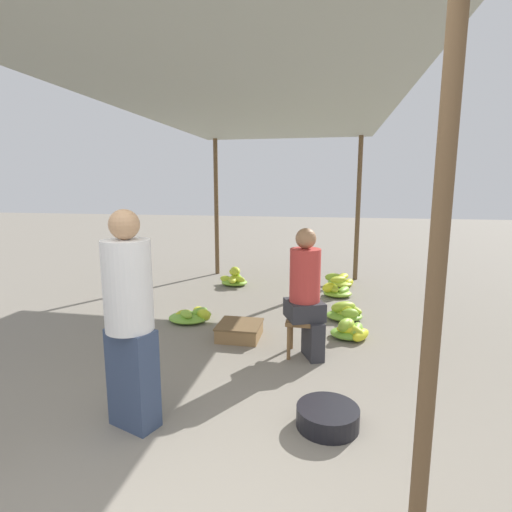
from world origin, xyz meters
name	(u,v)px	position (x,y,z in m)	size (l,w,h in m)	color
canopy_post_front_right	(436,285)	(1.29, 0.30, 1.26)	(0.08, 0.08, 2.52)	brown
canopy_post_back_left	(216,208)	(-1.29, 5.77, 1.26)	(0.08, 0.08, 2.52)	brown
canopy_post_back_right	(358,210)	(1.29, 5.77, 1.26)	(0.08, 0.08, 2.52)	brown
canopy_tarp	(258,106)	(0.00, 3.04, 2.54)	(2.99, 5.87, 0.04)	#9EA399
vendor_foreground	(130,318)	(-0.49, 0.90, 0.80)	(0.42, 0.42, 1.54)	#384766
stool	(304,325)	(0.61, 2.31, 0.31)	(0.34, 0.34, 0.38)	brown
vendor_seated	(306,291)	(0.62, 2.31, 0.66)	(0.44, 0.44, 1.28)	#2D2D33
basin_black	(328,417)	(0.86, 1.13, 0.07)	(0.44, 0.44, 0.14)	black
banana_pile_left_0	(234,279)	(-0.76, 4.93, 0.12)	(0.53, 0.52, 0.33)	#B5CD2C
banana_pile_left_1	(192,315)	(-0.84, 3.08, 0.07)	(0.57, 0.54, 0.17)	#77B437
banana_pile_right_0	(345,312)	(1.05, 3.52, 0.09)	(0.48, 0.50, 0.23)	#9FC430
banana_pile_right_1	(351,331)	(1.10, 2.85, 0.09)	(0.46, 0.41, 0.23)	#90BE32
banana_pile_right_2	(336,290)	(0.95, 4.56, 0.11)	(0.49, 0.40, 0.31)	#BCD02A
banana_pile_right_3	(340,281)	(1.01, 5.21, 0.09)	(0.52, 0.43, 0.21)	#99C131
crate_near	(240,331)	(-0.13, 2.64, 0.09)	(0.47, 0.47, 0.17)	olive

